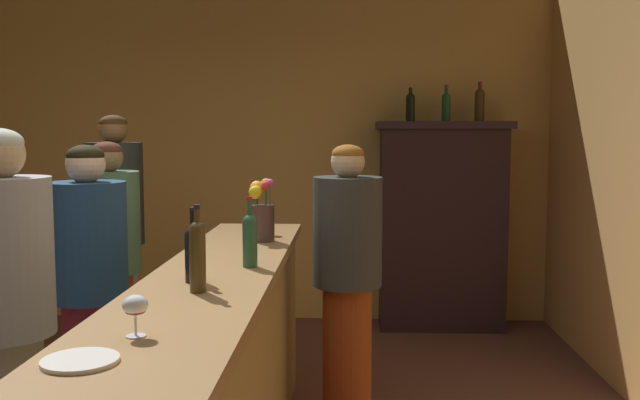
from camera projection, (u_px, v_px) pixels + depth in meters
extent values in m
cube|color=#D9A653|center=(245.00, 152.00, 6.11)|extent=(5.30, 0.12, 2.90)
cube|color=olive|center=(218.00, 390.00, 3.11)|extent=(0.46, 2.97, 0.98)
cube|color=#A07648|center=(216.00, 275.00, 3.06)|extent=(0.53, 3.09, 0.05)
cube|color=black|center=(442.00, 226.00, 5.80)|extent=(1.01, 0.36, 1.71)
cube|color=#2D1C24|center=(444.00, 125.00, 5.72)|extent=(1.09, 0.42, 0.06)
cylinder|color=black|center=(194.00, 259.00, 2.80)|extent=(0.07, 0.07, 0.19)
sphere|color=black|center=(193.00, 236.00, 2.79)|extent=(0.07, 0.07, 0.07)
cylinder|color=black|center=(193.00, 223.00, 2.79)|extent=(0.03, 0.03, 0.10)
cylinder|color=black|center=(193.00, 209.00, 2.78)|extent=(0.03, 0.03, 0.02)
cylinder|color=#422B13|center=(253.00, 212.00, 4.33)|extent=(0.07, 0.07, 0.21)
sphere|color=#422B13|center=(253.00, 195.00, 4.32)|extent=(0.07, 0.07, 0.07)
cylinder|color=#422B13|center=(253.00, 189.00, 4.31)|extent=(0.02, 0.02, 0.08)
cylinder|color=#AE1B23|center=(253.00, 181.00, 4.31)|extent=(0.02, 0.02, 0.02)
cylinder|color=#244E31|center=(250.00, 244.00, 3.11)|extent=(0.07, 0.07, 0.20)
sphere|color=#244E31|center=(250.00, 222.00, 3.10)|extent=(0.07, 0.07, 0.07)
cylinder|color=#244E31|center=(250.00, 211.00, 3.10)|extent=(0.02, 0.02, 0.10)
cylinder|color=red|center=(249.00, 198.00, 3.09)|extent=(0.02, 0.02, 0.02)
cylinder|color=#413316|center=(198.00, 261.00, 2.62)|extent=(0.06, 0.06, 0.24)
sphere|color=#413316|center=(197.00, 229.00, 2.61)|extent=(0.06, 0.06, 0.06)
cylinder|color=#413316|center=(197.00, 219.00, 2.60)|extent=(0.02, 0.02, 0.08)
cylinder|color=black|center=(197.00, 207.00, 2.60)|extent=(0.02, 0.02, 0.02)
cylinder|color=white|center=(136.00, 336.00, 2.06)|extent=(0.06, 0.06, 0.00)
cylinder|color=white|center=(136.00, 325.00, 2.05)|extent=(0.01, 0.01, 0.06)
ellipsoid|color=white|center=(135.00, 305.00, 2.05)|extent=(0.08, 0.08, 0.06)
ellipsoid|color=maroon|center=(135.00, 311.00, 2.05)|extent=(0.06, 0.06, 0.02)
cylinder|color=white|center=(267.00, 234.00, 4.11)|extent=(0.07, 0.07, 0.00)
cylinder|color=white|center=(267.00, 227.00, 4.10)|extent=(0.01, 0.01, 0.09)
ellipsoid|color=white|center=(267.00, 213.00, 4.09)|extent=(0.08, 0.08, 0.07)
cylinder|color=#452E2B|center=(263.00, 223.00, 3.85)|extent=(0.13, 0.13, 0.20)
cylinder|color=#38602D|center=(270.00, 201.00, 3.83)|extent=(0.01, 0.01, 0.20)
sphere|color=#D14586|center=(270.00, 183.00, 3.82)|extent=(0.04, 0.04, 0.04)
cylinder|color=#38602D|center=(266.00, 201.00, 3.87)|extent=(0.01, 0.01, 0.19)
sphere|color=orange|center=(266.00, 184.00, 3.86)|extent=(0.06, 0.06, 0.06)
cylinder|color=#38602D|center=(257.00, 204.00, 3.85)|extent=(0.01, 0.01, 0.17)
sphere|color=yellow|center=(257.00, 188.00, 3.84)|extent=(0.08, 0.08, 0.08)
cylinder|color=#38602D|center=(256.00, 206.00, 3.80)|extent=(0.01, 0.01, 0.15)
sphere|color=gold|center=(255.00, 192.00, 3.79)|extent=(0.07, 0.07, 0.07)
cylinder|color=#38602D|center=(266.00, 203.00, 3.81)|extent=(0.01, 0.01, 0.19)
sphere|color=red|center=(265.00, 186.00, 3.80)|extent=(0.05, 0.05, 0.05)
cylinder|color=white|center=(80.00, 361.00, 1.82)|extent=(0.20, 0.20, 0.01)
cylinder|color=black|center=(410.00, 110.00, 5.72)|extent=(0.07, 0.07, 0.19)
sphere|color=black|center=(411.00, 98.00, 5.71)|extent=(0.07, 0.07, 0.07)
cylinder|color=black|center=(411.00, 93.00, 5.71)|extent=(0.03, 0.03, 0.08)
cylinder|color=gold|center=(411.00, 86.00, 5.70)|extent=(0.03, 0.03, 0.02)
cylinder|color=#214B26|center=(446.00, 109.00, 5.71)|extent=(0.07, 0.07, 0.20)
sphere|color=#214B26|center=(446.00, 97.00, 5.70)|extent=(0.07, 0.07, 0.07)
cylinder|color=#214B26|center=(446.00, 92.00, 5.69)|extent=(0.03, 0.03, 0.08)
cylinder|color=#AE241D|center=(446.00, 86.00, 5.69)|extent=(0.03, 0.03, 0.02)
cylinder|color=#412F15|center=(480.00, 108.00, 5.69)|extent=(0.08, 0.08, 0.22)
sphere|color=#412F15|center=(480.00, 94.00, 5.68)|extent=(0.08, 0.08, 0.08)
cylinder|color=#412F15|center=(480.00, 89.00, 5.68)|extent=(0.03, 0.03, 0.08)
cylinder|color=#AB1921|center=(480.00, 83.00, 5.67)|extent=(0.03, 0.03, 0.02)
cylinder|color=brown|center=(112.00, 339.00, 4.18)|extent=(0.26, 0.26, 0.81)
cylinder|color=#45694A|center=(109.00, 222.00, 4.11)|extent=(0.36, 0.36, 0.59)
sphere|color=olive|center=(107.00, 157.00, 4.07)|extent=(0.18, 0.18, 0.18)
ellipsoid|color=#55291B|center=(107.00, 150.00, 4.07)|extent=(0.17, 0.17, 0.10)
cylinder|color=gray|center=(3.00, 257.00, 2.78)|extent=(0.38, 0.38, 0.63)
cylinder|color=#B3A590|center=(118.00, 307.00, 4.79)|extent=(0.27, 0.27, 0.87)
cylinder|color=#272D2A|center=(115.00, 193.00, 4.72)|extent=(0.38, 0.38, 0.68)
sphere|color=olive|center=(113.00, 129.00, 4.68)|extent=(0.19, 0.19, 0.19)
ellipsoid|color=#553419|center=(113.00, 123.00, 4.67)|extent=(0.18, 0.18, 0.11)
cylinder|color=maroon|center=(92.00, 376.00, 3.55)|extent=(0.27, 0.27, 0.79)
cylinder|color=navy|center=(88.00, 241.00, 3.48)|extent=(0.38, 0.38, 0.59)
sphere|color=beige|center=(85.00, 164.00, 3.45)|extent=(0.19, 0.19, 0.19)
ellipsoid|color=black|center=(85.00, 155.00, 3.44)|extent=(0.18, 0.18, 0.11)
cylinder|color=#8E3816|center=(347.00, 352.00, 3.97)|extent=(0.28, 0.28, 0.77)
cylinder|color=#30322E|center=(348.00, 231.00, 3.91)|extent=(0.38, 0.38, 0.61)
sphere|color=#D8B189|center=(348.00, 162.00, 3.87)|extent=(0.19, 0.19, 0.19)
ellipsoid|color=#955519|center=(348.00, 154.00, 3.86)|extent=(0.18, 0.18, 0.10)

